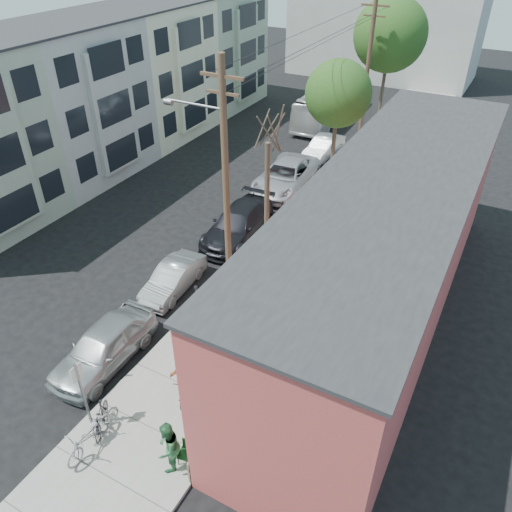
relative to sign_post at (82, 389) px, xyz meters
The scene contains 27 objects.
ground 5.63m from the sign_post, 116.18° to the left, with size 120.00×120.00×0.00m, color black.
sidewalk 15.99m from the sign_post, 83.13° to the left, with size 4.50×58.00×0.15m, color gray.
cafe_building 11.91m from the sign_post, 55.82° to the left, with size 6.60×20.20×6.61m.
apartment_row 23.70m from the sign_post, 127.10° to the left, with size 6.30×32.00×9.00m.
end_cap_building 47.17m from the sign_post, 95.31° to the left, with size 18.00×8.00×12.00m, color #ABACA7.
sign_post is the anchor object (origin of this frame).
parking_meter_near 6.53m from the sign_post, 90.89° to the left, with size 0.14×0.14×1.24m.
parking_meter_far 14.82m from the sign_post, 90.39° to the left, with size 0.14×0.14×1.24m.
utility_pole_near 9.53m from the sign_post, 89.74° to the left, with size 3.57×0.28×10.00m.
utility_pole_far 27.21m from the sign_post, 89.79° to the left, with size 1.80×0.28×10.00m.
tree_bare 11.89m from the sign_post, 87.82° to the left, with size 0.24×0.24×5.72m.
tree_leafy_mid 20.91m from the sign_post, 88.75° to the left, with size 3.80×3.80×7.42m.
tree_leafy_far 30.71m from the sign_post, 89.15° to the left, with size 5.05×5.05×9.52m.
patio_chair_a 5.01m from the sign_post, 40.88° to the left, with size 0.50×0.50×0.88m, color #103B16, non-canonical shape.
patio_chair_b 3.88m from the sign_post, ahead, with size 0.50×0.50×0.88m, color #103B16, non-canonical shape.
patron_grey 7.40m from the sign_post, 66.04° to the left, with size 0.71×0.47×1.95m, color slate.
patron_green 3.36m from the sign_post, ahead, with size 0.92×0.72×1.90m, color #276337.
cyclist 3.42m from the sign_post, 50.29° to the left, with size 1.28×0.73×1.98m, color maroon.
cyclist_bike 3.55m from the sign_post, 50.29° to the left, with size 0.67×1.93×1.01m, color black.
parked_bike_a 1.29m from the sign_post, ahead, with size 0.45×1.60×0.96m, color black.
parked_bike_b 1.50m from the sign_post, 45.07° to the right, with size 0.71×2.03×1.07m, color gray.
car_0 3.07m from the sign_post, 122.42° to the left, with size 1.90×4.72×1.61m, color #A4A8AB.
car_1 7.58m from the sign_post, 104.63° to the left, with size 1.35×3.88×1.28m, color #A7ABAE.
car_2 12.59m from the sign_post, 97.09° to the left, with size 2.25×5.54×1.61m, color black.
car_3 18.84m from the sign_post, 95.49° to the left, with size 2.76×5.99×1.67m, color silver.
car_4 24.39m from the sign_post, 93.65° to the left, with size 1.46×4.18×1.38m, color #A2A7AA.
bus 31.67m from the sign_post, 97.51° to the left, with size 2.36×10.10×2.81m, color white.
Camera 1 is at (12.16, -11.40, 14.22)m, focal length 35.00 mm.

